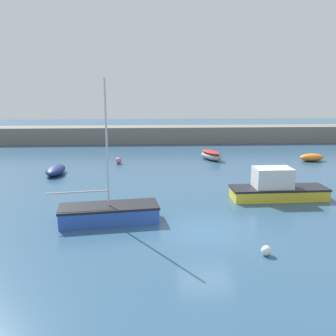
# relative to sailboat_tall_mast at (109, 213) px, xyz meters

# --- Properties ---
(ground_plane) EXTENTS (120.00, 120.00, 0.20)m
(ground_plane) POSITION_rel_sailboat_tall_mast_xyz_m (4.65, -1.63, -0.55)
(ground_plane) COLOR #2D5170
(harbor_breakwater) EXTENTS (51.92, 3.08, 1.90)m
(harbor_breakwater) POSITION_rel_sailboat_tall_mast_xyz_m (4.65, 26.49, 0.50)
(harbor_breakwater) COLOR slate
(harbor_breakwater) RESTS_ON ground_plane
(sailboat_tall_mast) EXTENTS (5.49, 2.41, 7.03)m
(sailboat_tall_mast) POSITION_rel_sailboat_tall_mast_xyz_m (0.00, 0.00, 0.00)
(sailboat_tall_mast) COLOR #2D56B7
(sailboat_tall_mast) RESTS_ON ground_plane
(motorboat_with_cabin) EXTENTS (5.76, 1.90, 1.92)m
(motorboat_with_cabin) POSITION_rel_sailboat_tall_mast_xyz_m (9.59, 3.31, 0.25)
(motorboat_with_cabin) COLOR yellow
(motorboat_with_cabin) RESTS_ON ground_plane
(rowboat_blue_near) EXTENTS (1.34, 3.02, 0.69)m
(rowboat_blue_near) POSITION_rel_sailboat_tall_mast_xyz_m (-5.15, 10.35, -0.11)
(rowboat_blue_near) COLOR navy
(rowboat_blue_near) RESTS_ON ground_plane
(dinghy_near_pier) EXTENTS (2.29, 1.37, 0.67)m
(dinghy_near_pier) POSITION_rel_sailboat_tall_mast_xyz_m (16.61, 14.51, -0.12)
(dinghy_near_pier) COLOR orange
(dinghy_near_pier) RESTS_ON ground_plane
(rowboat_with_red_cover) EXTENTS (2.24, 3.17, 0.83)m
(rowboat_with_red_cover) POSITION_rel_sailboat_tall_mast_xyz_m (7.65, 15.54, -0.04)
(rowboat_with_red_cover) COLOR gray
(rowboat_with_red_cover) RESTS_ON ground_plane
(mooring_buoy_white) EXTENTS (0.41, 0.41, 0.41)m
(mooring_buoy_white) POSITION_rel_sailboat_tall_mast_xyz_m (6.69, -4.18, -0.25)
(mooring_buoy_white) COLOR white
(mooring_buoy_white) RESTS_ON ground_plane
(mooring_buoy_pink) EXTENTS (0.55, 0.55, 0.55)m
(mooring_buoy_pink) POSITION_rel_sailboat_tall_mast_xyz_m (-0.66, 14.14, -0.18)
(mooring_buoy_pink) COLOR #EA668C
(mooring_buoy_pink) RESTS_ON ground_plane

